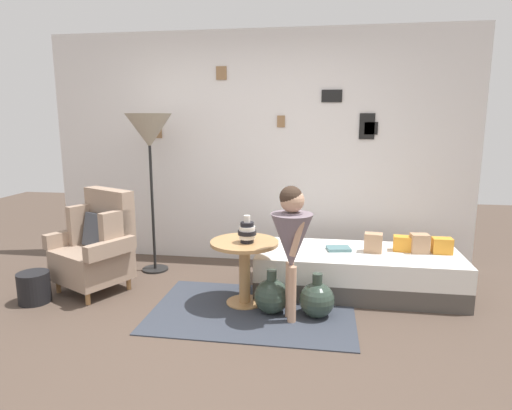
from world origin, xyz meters
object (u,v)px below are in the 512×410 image
Objects in this scene: armchair at (97,246)px; side_table at (245,259)px; demijohn_near at (272,296)px; magazine_basket at (34,287)px; daybed at (357,271)px; book_on_daybed at (339,249)px; person_child at (292,236)px; vase_striped at (247,232)px; floor_lamp at (149,135)px; demijohn_far at (317,300)px.

armchair is 1.47m from side_table.
magazine_basket is at bearing -177.06° from demijohn_near.
armchair is at bearing -172.54° from daybed.
book_on_daybed reaches higher than demijohn_near.
person_child reaches higher than armchair.
side_table is at bearing 126.72° from vase_striped.
side_table is 1.57× the size of demijohn_near.
book_on_daybed is at bearing 29.43° from side_table.
demijohn_far is at bearing -26.78° from floor_lamp.
person_child is 5.11× the size of book_on_daybed.
daybed is 1.06m from person_child.
book_on_daybed is at bearing -7.56° from floor_lamp.
vase_striped is 0.82m from demijohn_far.
book_on_daybed is (-0.18, 0.01, 0.22)m from daybed.
armchair is 1.53m from vase_striped.
floor_lamp is at bearing 147.72° from demijohn_near.
armchair is 0.51× the size of daybed.
book_on_daybed is 0.79× the size of magazine_basket.
side_table reaches higher than demijohn_near.
demijohn_far is at bearing -8.09° from armchair.
demijohn_near is at bearing -26.17° from vase_striped.
armchair is at bearing 173.47° from vase_striped.
daybed is 1.12× the size of floor_lamp.
daybed is 3.15× the size of side_table.
book_on_daybed is (1.97, -0.26, -1.06)m from floor_lamp.
vase_striped is 0.59m from demijohn_near.
magazine_basket is at bearing -172.01° from side_table.
book_on_daybed is 0.58× the size of demijohn_far.
vase_striped is at bearing -147.45° from book_on_daybed.
demijohn_near is 2.16m from magazine_basket.
daybed reaches higher than demijohn_far.
vase_striped is 1.61m from floor_lamp.
vase_striped is (-0.98, -0.50, 0.48)m from daybed.
armchair is at bearing 170.65° from demijohn_near.
demijohn_far is at bearing -106.23° from book_on_daybed.
person_child is at bearing -32.31° from floor_lamp.
vase_striped is 2.01m from magazine_basket.
daybed is at bearing 39.03° from demijohn_near.
demijohn_far is (0.61, -0.13, -0.53)m from vase_striped.
person_child is (0.40, -0.22, 0.04)m from vase_striped.
side_table is at bearing 7.99° from magazine_basket.
person_child is at bearing -11.70° from armchair.
armchair is 3.46× the size of magazine_basket.
floor_lamp is 2.12m from demijohn_near.
demijohn_far is at bearing 2.15° from magazine_basket.
person_child is (1.57, -0.99, -0.76)m from floor_lamp.
armchair reaches higher than vase_striped.
book_on_daybed is at bearing 47.61° from demijohn_near.
vase_striped is at bearing -153.19° from daybed.
armchair is 1.25m from floor_lamp.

